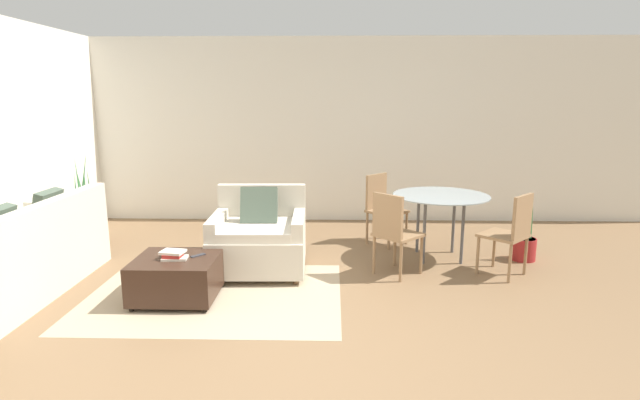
{
  "coord_description": "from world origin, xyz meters",
  "views": [
    {
      "loc": [
        0.29,
        -3.7,
        1.88
      ],
      "look_at": [
        0.15,
        1.75,
        0.75
      ],
      "focal_mm": 28.0,
      "sensor_mm": 36.0,
      "label": 1
    }
  ],
  "objects_px": {
    "couch": "(21,261)",
    "dining_chair_near_left": "(393,229)",
    "armchair": "(259,239)",
    "dining_chair_far_left": "(382,204)",
    "potted_plant": "(87,227)",
    "potted_plant_small": "(524,245)",
    "dining_chair_near_right": "(512,230)",
    "dining_table": "(441,202)",
    "tv_remote_primary": "(198,255)",
    "ottoman": "(177,276)",
    "book_stack": "(174,255)"
  },
  "relations": [
    {
      "from": "book_stack",
      "to": "dining_chair_far_left",
      "type": "distance_m",
      "value": 2.88
    },
    {
      "from": "potted_plant_small",
      "to": "dining_chair_far_left",
      "type": "bearing_deg",
      "value": 157.37
    },
    {
      "from": "ottoman",
      "to": "potted_plant_small",
      "type": "relative_size",
      "value": 1.0
    },
    {
      "from": "ottoman",
      "to": "book_stack",
      "type": "height_order",
      "value": "book_stack"
    },
    {
      "from": "armchair",
      "to": "dining_chair_near_right",
      "type": "height_order",
      "value": "armchair"
    },
    {
      "from": "ottoman",
      "to": "dining_chair_far_left",
      "type": "bearing_deg",
      "value": 42.33
    },
    {
      "from": "dining_chair_near_right",
      "to": "potted_plant_small",
      "type": "xyz_separation_m",
      "value": [
        0.36,
        0.57,
        -0.33
      ]
    },
    {
      "from": "dining_table",
      "to": "dining_chair_far_left",
      "type": "bearing_deg",
      "value": 135.0
    },
    {
      "from": "armchair",
      "to": "potted_plant",
      "type": "height_order",
      "value": "potted_plant"
    },
    {
      "from": "armchair",
      "to": "potted_plant",
      "type": "bearing_deg",
      "value": 159.34
    },
    {
      "from": "potted_plant",
      "to": "dining_chair_near_right",
      "type": "bearing_deg",
      "value": -11.4
    },
    {
      "from": "tv_remote_primary",
      "to": "dining_chair_near_left",
      "type": "xyz_separation_m",
      "value": [
        1.92,
        0.61,
        0.11
      ]
    },
    {
      "from": "armchair",
      "to": "tv_remote_primary",
      "type": "distance_m",
      "value": 0.88
    },
    {
      "from": "couch",
      "to": "ottoman",
      "type": "bearing_deg",
      "value": -5.23
    },
    {
      "from": "armchair",
      "to": "dining_table",
      "type": "xyz_separation_m",
      "value": [
        2.06,
        0.49,
        0.32
      ]
    },
    {
      "from": "couch",
      "to": "book_stack",
      "type": "distance_m",
      "value": 1.58
    },
    {
      "from": "dining_table",
      "to": "dining_chair_far_left",
      "type": "relative_size",
      "value": 1.24
    },
    {
      "from": "potted_plant",
      "to": "couch",
      "type": "bearing_deg",
      "value": -85.53
    },
    {
      "from": "ottoman",
      "to": "dining_table",
      "type": "distance_m",
      "value": 3.06
    },
    {
      "from": "book_stack",
      "to": "dining_chair_near_left",
      "type": "bearing_deg",
      "value": 18.51
    },
    {
      "from": "tv_remote_primary",
      "to": "couch",
      "type": "bearing_deg",
      "value": 177.61
    },
    {
      "from": "armchair",
      "to": "dining_chair_far_left",
      "type": "distance_m",
      "value": 1.83
    },
    {
      "from": "tv_remote_primary",
      "to": "dining_table",
      "type": "bearing_deg",
      "value": 25.89
    },
    {
      "from": "armchair",
      "to": "book_stack",
      "type": "height_order",
      "value": "armchair"
    },
    {
      "from": "armchair",
      "to": "tv_remote_primary",
      "type": "bearing_deg",
      "value": -122.63
    },
    {
      "from": "potted_plant",
      "to": "dining_chair_near_right",
      "type": "xyz_separation_m",
      "value": [
        5.04,
        -1.02,
        0.28
      ]
    },
    {
      "from": "dining_chair_far_left",
      "to": "potted_plant_small",
      "type": "height_order",
      "value": "dining_chair_far_left"
    },
    {
      "from": "dining_chair_near_left",
      "to": "dining_chair_far_left",
      "type": "relative_size",
      "value": 1.0
    },
    {
      "from": "couch",
      "to": "dining_chair_near_right",
      "type": "bearing_deg",
      "value": 6.24
    },
    {
      "from": "dining_table",
      "to": "dining_chair_near_right",
      "type": "relative_size",
      "value": 1.24
    },
    {
      "from": "tv_remote_primary",
      "to": "dining_chair_near_right",
      "type": "height_order",
      "value": "dining_chair_near_right"
    },
    {
      "from": "potted_plant",
      "to": "dining_chair_far_left",
      "type": "xyz_separation_m",
      "value": [
        3.8,
        0.22,
        0.28
      ]
    },
    {
      "from": "dining_table",
      "to": "potted_plant_small",
      "type": "relative_size",
      "value": 1.46
    },
    {
      "from": "potted_plant_small",
      "to": "book_stack",
      "type": "bearing_deg",
      "value": -161.03
    },
    {
      "from": "potted_plant_small",
      "to": "dining_chair_near_right",
      "type": "bearing_deg",
      "value": -122.61
    },
    {
      "from": "couch",
      "to": "dining_table",
      "type": "relative_size",
      "value": 1.82
    },
    {
      "from": "ottoman",
      "to": "armchair",
      "type": "bearing_deg",
      "value": 50.62
    },
    {
      "from": "dining_table",
      "to": "dining_chair_far_left",
      "type": "height_order",
      "value": "dining_chair_far_left"
    },
    {
      "from": "armchair",
      "to": "dining_table",
      "type": "relative_size",
      "value": 0.92
    },
    {
      "from": "armchair",
      "to": "ottoman",
      "type": "xyz_separation_m",
      "value": [
        -0.66,
        -0.81,
        -0.14
      ]
    },
    {
      "from": "armchair",
      "to": "dining_chair_far_left",
      "type": "xyz_separation_m",
      "value": [
        1.44,
        1.11,
        0.16
      ]
    },
    {
      "from": "ottoman",
      "to": "book_stack",
      "type": "distance_m",
      "value": 0.22
    },
    {
      "from": "couch",
      "to": "dining_chair_near_left",
      "type": "xyz_separation_m",
      "value": [
        3.68,
        0.54,
        0.21
      ]
    },
    {
      "from": "dining_chair_near_right",
      "to": "potted_plant_small",
      "type": "distance_m",
      "value": 0.75
    },
    {
      "from": "tv_remote_primary",
      "to": "potted_plant_small",
      "type": "distance_m",
      "value": 3.72
    },
    {
      "from": "dining_chair_near_right",
      "to": "dining_chair_far_left",
      "type": "distance_m",
      "value": 1.75
    },
    {
      "from": "potted_plant",
      "to": "dining_chair_near_left",
      "type": "relative_size",
      "value": 1.34
    },
    {
      "from": "potted_plant",
      "to": "potted_plant_small",
      "type": "height_order",
      "value": "potted_plant"
    },
    {
      "from": "book_stack",
      "to": "potted_plant_small",
      "type": "xyz_separation_m",
      "value": [
        3.72,
        1.28,
        -0.26
      ]
    },
    {
      "from": "couch",
      "to": "tv_remote_primary",
      "type": "distance_m",
      "value": 1.77
    }
  ]
}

